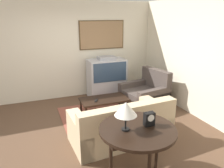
# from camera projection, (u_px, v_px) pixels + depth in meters

# --- Properties ---
(ground_plane) EXTENTS (12.00, 12.00, 0.00)m
(ground_plane) POSITION_uv_depth(u_px,v_px,m) (86.00, 130.00, 4.61)
(ground_plane) COLOR brown
(wall_back) EXTENTS (12.00, 0.10, 2.70)m
(wall_back) POSITION_uv_depth(u_px,v_px,m) (65.00, 51.00, 6.09)
(wall_back) COLOR beige
(wall_back) RESTS_ON ground_plane
(wall_right) EXTENTS (0.06, 12.00, 2.70)m
(wall_right) POSITION_uv_depth(u_px,v_px,m) (193.00, 58.00, 5.11)
(wall_right) COLOR beige
(wall_right) RESTS_ON ground_plane
(area_rug) EXTENTS (1.98, 1.54, 0.01)m
(area_rug) POSITION_uv_depth(u_px,v_px,m) (103.00, 114.00, 5.31)
(area_rug) COLOR brown
(area_rug) RESTS_ON ground_plane
(tv) EXTENTS (1.07, 0.60, 1.20)m
(tv) POSITION_uv_depth(u_px,v_px,m) (107.00, 78.00, 6.34)
(tv) COLOR #B7B7BC
(tv) RESTS_ON ground_plane
(couch) EXTENTS (1.91, 1.01, 0.84)m
(couch) POSITION_uv_depth(u_px,v_px,m) (121.00, 126.00, 4.14)
(couch) COLOR #CCB289
(couch) RESTS_ON ground_plane
(armchair) EXTENTS (1.15, 1.13, 0.94)m
(armchair) POSITION_uv_depth(u_px,v_px,m) (145.00, 95.00, 5.75)
(armchair) COLOR #473D38
(armchair) RESTS_ON ground_plane
(coffee_table) EXTENTS (1.13, 0.61, 0.39)m
(coffee_table) POSITION_uv_depth(u_px,v_px,m) (104.00, 100.00, 5.25)
(coffee_table) COLOR black
(coffee_table) RESTS_ON ground_plane
(console_table) EXTENTS (1.08, 1.08, 0.81)m
(console_table) POSITION_uv_depth(u_px,v_px,m) (138.00, 133.00, 3.05)
(console_table) COLOR black
(console_table) RESTS_ON ground_plane
(table_lamp) EXTENTS (0.30, 0.30, 0.41)m
(table_lamp) POSITION_uv_depth(u_px,v_px,m) (126.00, 109.00, 2.88)
(table_lamp) COLOR black
(table_lamp) RESTS_ON console_table
(mantel_clock) EXTENTS (0.15, 0.10, 0.20)m
(mantel_clock) POSITION_uv_depth(u_px,v_px,m) (149.00, 119.00, 3.07)
(mantel_clock) COLOR black
(mantel_clock) RESTS_ON console_table
(remote) EXTENTS (0.12, 0.16, 0.02)m
(remote) POSITION_uv_depth(u_px,v_px,m) (96.00, 101.00, 5.09)
(remote) COLOR black
(remote) RESTS_ON coffee_table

